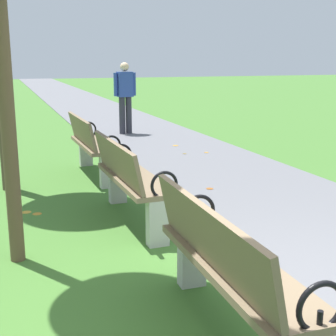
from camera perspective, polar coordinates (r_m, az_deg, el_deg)
ground_plane at (r=3.40m, az=16.00°, el=-18.32°), size 80.00×80.00×0.00m
paved_walkway at (r=20.63m, az=-10.90°, el=7.96°), size 2.64×44.00×0.02m
park_bench_1 at (r=3.03m, az=7.19°, el=-11.52°), size 0.49×1.61×0.90m
park_bench_2 at (r=5.11m, az=-4.57°, el=-1.23°), size 0.50×1.61×0.90m
park_bench_3 at (r=7.21m, az=-9.10°, el=2.83°), size 0.51×1.61×0.90m
pedestrian_walking at (r=11.07m, az=-5.14°, el=8.75°), size 0.53×0.25×1.62m
scattered_leaves at (r=5.57m, az=1.83°, el=-5.02°), size 4.65×8.55×0.02m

